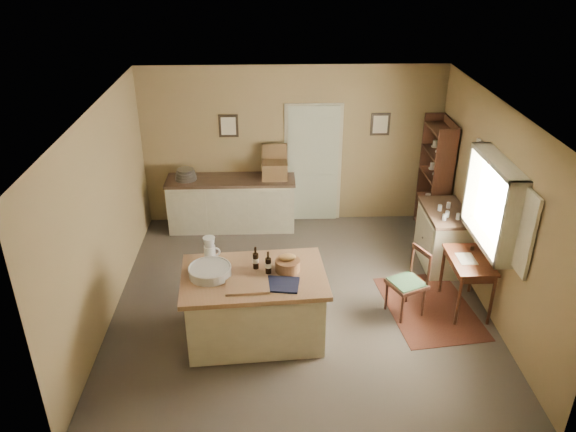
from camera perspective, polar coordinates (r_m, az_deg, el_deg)
name	(u,v)px	position (r m, az deg, el deg)	size (l,w,h in m)	color
ground	(300,300)	(7.86, 1.18, -8.51)	(5.00, 5.00, 0.00)	brown
wall_back	(292,146)	(9.46, 0.45, 7.11)	(5.00, 0.10, 2.70)	olive
wall_front	(316,340)	(5.06, 2.85, -12.43)	(5.00, 0.10, 2.70)	olive
wall_left	(103,216)	(7.46, -18.27, 0.02)	(0.10, 5.00, 2.70)	olive
wall_right	(494,210)	(7.71, 20.17, 0.60)	(0.10, 5.00, 2.70)	olive
ceiling	(302,110)	(6.67, 1.40, 10.76)	(5.00, 5.00, 0.00)	silver
door	(313,163)	(9.56, 2.56, 5.40)	(0.97, 0.06, 2.11)	beige
framed_prints	(305,125)	(9.33, 1.71, 9.22)	(2.82, 0.02, 0.38)	black
window	(496,203)	(7.43, 20.38, 1.29)	(0.25, 1.99, 1.12)	beige
work_island	(254,304)	(6.97, -3.48, -8.92)	(1.80, 1.24, 1.20)	beige
sideboard	(232,202)	(9.53, -5.69, 1.47)	(2.14, 0.61, 1.18)	beige
rug	(429,307)	(7.94, 14.15, -9.00)	(1.10, 1.60, 0.01)	#472315
writing_desk	(469,265)	(7.72, 17.92, -4.80)	(0.50, 0.83, 0.82)	#32170D
desk_chair	(407,284)	(7.52, 11.95, -6.76)	(0.43, 0.43, 0.91)	black
right_cabinet	(443,237)	(8.75, 15.43, -2.06)	(0.59, 1.06, 0.99)	beige
shelving_unit	(438,178)	(9.48, 14.96, 3.73)	(0.33, 0.87, 1.94)	black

